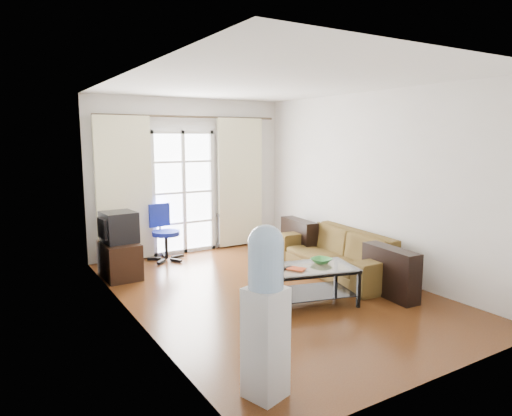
{
  "coord_description": "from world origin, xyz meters",
  "views": [
    {
      "loc": [
        -3.19,
        -4.89,
        2.03
      ],
      "look_at": [
        -0.0,
        0.35,
        1.08
      ],
      "focal_mm": 32.0,
      "sensor_mm": 36.0,
      "label": 1
    }
  ],
  "objects_px": {
    "water_cooler": "(266,309)",
    "coffee_table": "(307,280)",
    "sofa": "(338,252)",
    "crt_tv": "(118,227)",
    "tv_stand": "(120,260)",
    "task_chair": "(165,244)"
  },
  "relations": [
    {
      "from": "water_cooler",
      "to": "coffee_table",
      "type": "bearing_deg",
      "value": 26.36
    },
    {
      "from": "sofa",
      "to": "crt_tv",
      "type": "distance_m",
      "value": 3.27
    },
    {
      "from": "crt_tv",
      "to": "water_cooler",
      "type": "height_order",
      "value": "water_cooler"
    },
    {
      "from": "sofa",
      "to": "tv_stand",
      "type": "bearing_deg",
      "value": -112.54
    },
    {
      "from": "coffee_table",
      "to": "tv_stand",
      "type": "distance_m",
      "value": 2.82
    },
    {
      "from": "coffee_table",
      "to": "water_cooler",
      "type": "relative_size",
      "value": 0.92
    },
    {
      "from": "sofa",
      "to": "task_chair",
      "type": "xyz_separation_m",
      "value": [
        -1.95,
        2.07,
        -0.05
      ]
    },
    {
      "from": "sofa",
      "to": "water_cooler",
      "type": "xyz_separation_m",
      "value": [
        -2.7,
        -2.22,
        0.4
      ]
    },
    {
      "from": "sofa",
      "to": "coffee_table",
      "type": "xyz_separation_m",
      "value": [
        -1.18,
        -0.77,
        -0.02
      ]
    },
    {
      "from": "sofa",
      "to": "water_cooler",
      "type": "relative_size",
      "value": 1.65
    },
    {
      "from": "sofa",
      "to": "coffee_table",
      "type": "relative_size",
      "value": 1.79
    },
    {
      "from": "tv_stand",
      "to": "task_chair",
      "type": "bearing_deg",
      "value": 31.02
    },
    {
      "from": "sofa",
      "to": "tv_stand",
      "type": "relative_size",
      "value": 3.21
    },
    {
      "from": "tv_stand",
      "to": "water_cooler",
      "type": "distance_m",
      "value": 3.75
    },
    {
      "from": "task_chair",
      "to": "water_cooler",
      "type": "bearing_deg",
      "value": -108.69
    },
    {
      "from": "sofa",
      "to": "task_chair",
      "type": "height_order",
      "value": "task_chair"
    },
    {
      "from": "crt_tv",
      "to": "sofa",
      "type": "bearing_deg",
      "value": -32.97
    },
    {
      "from": "sofa",
      "to": "water_cooler",
      "type": "bearing_deg",
      "value": -45.47
    },
    {
      "from": "sofa",
      "to": "tv_stand",
      "type": "xyz_separation_m",
      "value": [
        -2.85,
        1.5,
        -0.06
      ]
    },
    {
      "from": "sofa",
      "to": "crt_tv",
      "type": "bearing_deg",
      "value": -113.18
    },
    {
      "from": "crt_tv",
      "to": "task_chair",
      "type": "relative_size",
      "value": 0.56
    },
    {
      "from": "water_cooler",
      "to": "tv_stand",
      "type": "bearing_deg",
      "value": 75.19
    }
  ]
}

